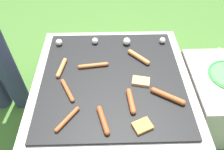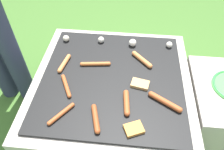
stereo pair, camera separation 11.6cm
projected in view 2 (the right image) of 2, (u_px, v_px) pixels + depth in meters
name	position (u px, v px, depth m)	size (l,w,h in m)	color
ground_plane	(112.00, 114.00, 1.67)	(14.00, 14.00, 0.00)	#3D6628
grill	(112.00, 98.00, 1.52)	(0.99, 0.99, 0.42)	#B2AA9E
side_ledge	(221.00, 109.00, 1.45)	(0.46, 0.55, 0.42)	#B2AA9E
sausage_back_left	(95.00, 64.00, 1.42)	(0.20, 0.05, 0.03)	#B7602D
sausage_mid_left	(64.00, 63.00, 1.42)	(0.05, 0.17, 0.03)	#C6753D
sausage_front_center	(126.00, 103.00, 1.21)	(0.05, 0.17, 0.03)	#A34C23
sausage_back_right	(142.00, 59.00, 1.45)	(0.14, 0.15, 0.03)	#C6753D
sausage_front_right	(96.00, 118.00, 1.14)	(0.07, 0.17, 0.03)	#93421E
sausage_back_center	(66.00, 86.00, 1.30)	(0.10, 0.17, 0.02)	#A34C23
sausage_front_left	(165.00, 102.00, 1.21)	(0.18, 0.13, 0.03)	#A34C23
sausage_mid_right	(61.00, 114.00, 1.16)	(0.12, 0.15, 0.02)	#A34C23
bread_slice_left	(140.00, 84.00, 1.31)	(0.12, 0.09, 0.02)	tan
bread_slice_right	(134.00, 129.00, 1.10)	(0.11, 0.10, 0.02)	#D18438
mushroom_row	(117.00, 41.00, 1.56)	(0.79, 0.07, 0.05)	beige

